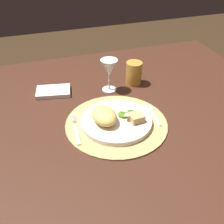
# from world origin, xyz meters

# --- Properties ---
(ground_plane) EXTENTS (6.00, 6.00, 0.00)m
(ground_plane) POSITION_xyz_m (0.00, 0.00, 0.00)
(ground_plane) COLOR #372616
(dining_table) EXTENTS (1.31, 1.09, 0.72)m
(dining_table) POSITION_xyz_m (0.00, 0.00, 0.57)
(dining_table) COLOR #412317
(dining_table) RESTS_ON ground
(placemat) EXTENTS (0.36, 0.36, 0.01)m
(placemat) POSITION_xyz_m (-0.06, -0.07, 0.72)
(placemat) COLOR tan
(placemat) RESTS_ON dining_table
(dinner_plate) EXTENTS (0.25, 0.25, 0.02)m
(dinner_plate) POSITION_xyz_m (-0.06, -0.07, 0.74)
(dinner_plate) COLOR silver
(dinner_plate) RESTS_ON placemat
(pasta_serving) EXTENTS (0.09, 0.12, 0.05)m
(pasta_serving) POSITION_xyz_m (-0.10, -0.07, 0.77)
(pasta_serving) COLOR #EAC465
(pasta_serving) RESTS_ON dinner_plate
(salad_greens) EXTENTS (0.08, 0.06, 0.03)m
(salad_greens) POSITION_xyz_m (-0.01, -0.06, 0.75)
(salad_greens) COLOR #485C35
(salad_greens) RESTS_ON dinner_plate
(bread_piece) EXTENTS (0.05, 0.05, 0.03)m
(bread_piece) POSITION_xyz_m (0.01, -0.10, 0.76)
(bread_piece) COLOR tan
(bread_piece) RESTS_ON dinner_plate
(fork) EXTENTS (0.03, 0.17, 0.00)m
(fork) POSITION_xyz_m (-0.20, -0.07, 0.73)
(fork) COLOR silver
(fork) RESTS_ON placemat
(spoon) EXTENTS (0.03, 0.14, 0.01)m
(spoon) POSITION_xyz_m (0.09, -0.04, 0.73)
(spoon) COLOR silver
(spoon) RESTS_ON placemat
(napkin) EXTENTS (0.15, 0.11, 0.02)m
(napkin) POSITION_xyz_m (-0.24, 0.21, 0.73)
(napkin) COLOR white
(napkin) RESTS_ON dining_table
(wine_glass) EXTENTS (0.07, 0.07, 0.14)m
(wine_glass) POSITION_xyz_m (-0.01, 0.16, 0.82)
(wine_glass) COLOR silver
(wine_glass) RESTS_ON dining_table
(amber_tumbler) EXTENTS (0.07, 0.07, 0.10)m
(amber_tumbler) POSITION_xyz_m (0.11, 0.19, 0.77)
(amber_tumbler) COLOR gold
(amber_tumbler) RESTS_ON dining_table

